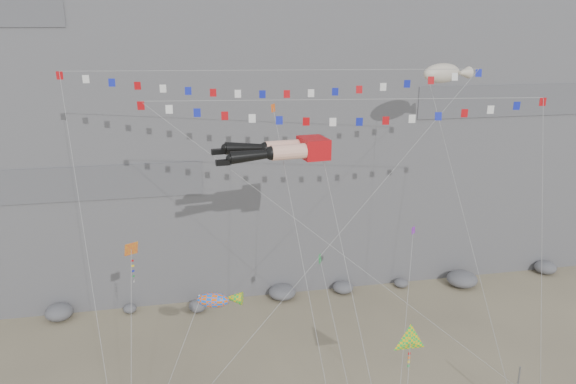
# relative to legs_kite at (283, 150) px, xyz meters

# --- Properties ---
(cliff) EXTENTS (80.00, 28.00, 50.00)m
(cliff) POSITION_rel_legs_kite_xyz_m (2.25, 27.29, 7.88)
(cliff) COLOR slate
(cliff) RESTS_ON ground
(talus_boulders) EXTENTS (60.00, 3.00, 1.20)m
(talus_boulders) POSITION_rel_legs_kite_xyz_m (2.25, 12.29, -16.52)
(talus_boulders) COLOR slate
(talus_boulders) RESTS_ON ground
(legs_kite) EXTENTS (8.69, 13.27, 20.94)m
(legs_kite) POSITION_rel_legs_kite_xyz_m (0.00, 0.00, 0.00)
(legs_kite) COLOR #BC0B10
(legs_kite) RESTS_ON ground
(flag_banner_upper) EXTENTS (29.24, 14.88, 27.65)m
(flag_banner_upper) POSITION_rel_legs_kite_xyz_m (0.22, 4.43, 4.73)
(flag_banner_upper) COLOR #BC0B10
(flag_banner_upper) RESTS_ON ground
(flag_banner_lower) EXTENTS (26.25, 8.60, 24.62)m
(flag_banner_lower) POSITION_rel_legs_kite_xyz_m (4.25, 0.10, 3.12)
(flag_banner_lower) COLOR #BC0B10
(flag_banner_lower) RESTS_ON ground
(harlequin_kite) EXTENTS (1.71, 6.76, 13.36)m
(harlequin_kite) POSITION_rel_legs_kite_xyz_m (-9.82, -2.62, -5.11)
(harlequin_kite) COLOR red
(harlequin_kite) RESTS_ON ground
(fish_windsock) EXTENTS (6.89, 4.26, 10.87)m
(fish_windsock) POSITION_rel_legs_kite_xyz_m (-5.20, -4.40, -8.05)
(fish_windsock) COLOR #EB590C
(fish_windsock) RESTS_ON ground
(delta_kite) EXTENTS (3.54, 5.26, 8.67)m
(delta_kite) POSITION_rel_legs_kite_xyz_m (6.37, -7.25, -10.57)
(delta_kite) COLOR yellow
(delta_kite) RESTS_ON ground
(blimp_windsock) EXTENTS (4.69, 14.71, 24.99)m
(blimp_windsock) POSITION_rel_legs_kite_xyz_m (13.89, 6.31, 4.15)
(blimp_windsock) COLOR beige
(blimp_windsock) RESTS_ON ground
(small_kite_a) EXTENTS (2.12, 15.10, 24.20)m
(small_kite_a) POSITION_rel_legs_kite_xyz_m (-0.12, 2.65, 1.95)
(small_kite_a) COLOR #FF5F15
(small_kite_a) RESTS_ON ground
(small_kite_b) EXTENTS (5.00, 9.52, 14.92)m
(small_kite_b) POSITION_rel_legs_kite_xyz_m (8.93, -1.10, -6.11)
(small_kite_b) COLOR purple
(small_kite_b) RESTS_ON ground
(small_kite_c) EXTENTS (1.18, 11.50, 14.48)m
(small_kite_c) POSITION_rel_legs_kite_xyz_m (2.34, -1.05, -7.59)
(small_kite_c) COLOR green
(small_kite_c) RESTS_ON ground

